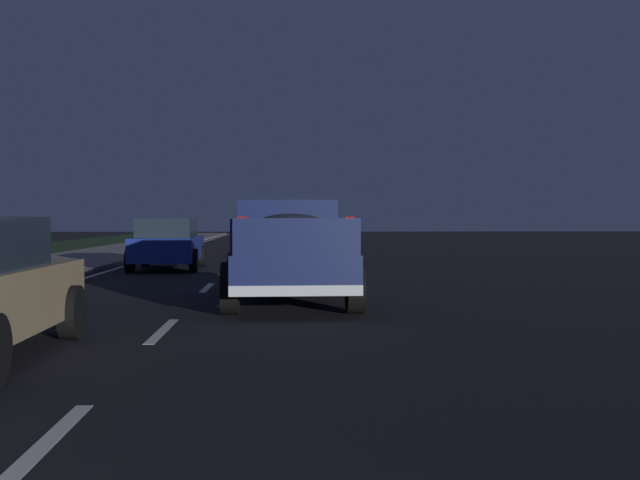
% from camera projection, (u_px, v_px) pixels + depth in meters
% --- Properties ---
extents(ground, '(144.00, 144.00, 0.00)m').
position_uv_depth(ground, '(234.00, 262.00, 28.69)').
color(ground, black).
extents(sidewalk_shoulder, '(108.00, 4.00, 0.12)m').
position_uv_depth(sidewalk_shoulder, '(73.00, 260.00, 28.38)').
color(sidewalk_shoulder, gray).
rests_on(sidewalk_shoulder, ground).
extents(lane_markings, '(108.00, 3.54, 0.01)m').
position_uv_depth(lane_markings, '(169.00, 259.00, 30.33)').
color(lane_markings, silver).
rests_on(lane_markings, ground).
extents(pickup_truck, '(5.48, 2.39, 1.87)m').
position_uv_depth(pickup_truck, '(288.00, 248.00, 14.58)').
color(pickup_truck, '#141E4C').
rests_on(pickup_truck, ground).
extents(sedan_blue, '(4.42, 2.06, 1.54)m').
position_uv_depth(sedan_blue, '(168.00, 243.00, 24.18)').
color(sedan_blue, navy).
rests_on(sedan_blue, ground).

